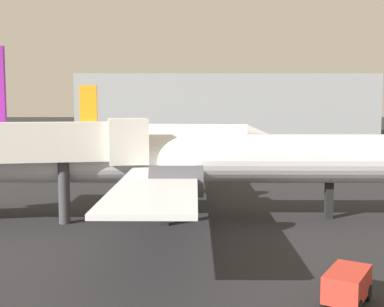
{
  "coord_description": "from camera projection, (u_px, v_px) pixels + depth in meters",
  "views": [
    {
      "loc": [
        -3.49,
        -7.4,
        7.35
      ],
      "look_at": [
        -3.28,
        38.22,
        2.86
      ],
      "focal_mm": 45.98,
      "sensor_mm": 36.0,
      "label": 1
    }
  ],
  "objects": [
    {
      "name": "airplane_at_gate",
      "position": [
        181.0,
        159.0,
        31.75
      ],
      "size": [
        35.42,
        29.7,
        11.1
      ],
      "rotation": [
        0.0,
        0.0,
        -0.01
      ],
      "color": "white",
      "rests_on": "ground_plane"
    },
    {
      "name": "airplane_far_left",
      "position": [
        159.0,
        134.0,
        70.65
      ],
      "size": [
        30.43,
        24.37,
        10.26
      ],
      "rotation": [
        0.0,
        0.0,
        -0.14
      ],
      "color": "white",
      "rests_on": "ground_plane"
    },
    {
      "name": "baggage_cart",
      "position": [
        345.0,
        284.0,
        18.13
      ],
      "size": [
        2.34,
        2.73,
        1.3
      ],
      "rotation": [
        0.0,
        0.0,
        4.18
      ],
      "color": "red",
      "rests_on": "ground_plane"
    },
    {
      "name": "terminal_building",
      "position": [
        222.0,
        106.0,
        122.17
      ],
      "size": [
        69.98,
        21.64,
        14.55
      ],
      "primitive_type": "cube",
      "color": "#999EA3",
      "rests_on": "ground_plane"
    }
  ]
}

